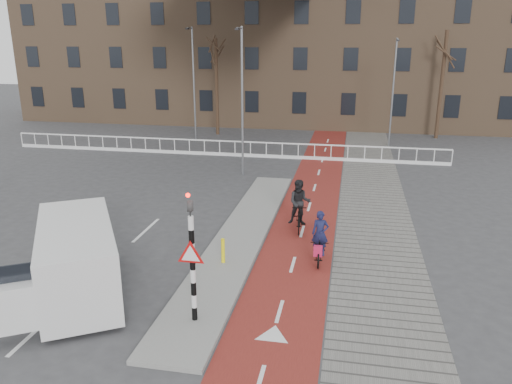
# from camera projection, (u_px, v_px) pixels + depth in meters

# --- Properties ---
(ground) EXTENTS (120.00, 120.00, 0.00)m
(ground) POSITION_uv_depth(u_px,v_px,m) (235.00, 289.00, 14.88)
(ground) COLOR #38383A
(ground) RESTS_ON ground
(bike_lane) EXTENTS (2.50, 60.00, 0.01)m
(bike_lane) POSITION_uv_depth(u_px,v_px,m) (313.00, 194.00, 23.98)
(bike_lane) COLOR maroon
(bike_lane) RESTS_ON ground
(sidewalk) EXTENTS (3.00, 60.00, 0.01)m
(sidewalk) POSITION_uv_depth(u_px,v_px,m) (372.00, 197.00, 23.47)
(sidewalk) COLOR slate
(sidewalk) RESTS_ON ground
(curb_island) EXTENTS (1.80, 16.00, 0.12)m
(curb_island) POSITION_uv_depth(u_px,v_px,m) (241.00, 236.00, 18.74)
(curb_island) COLOR gray
(curb_island) RESTS_ON ground
(traffic_signal) EXTENTS (0.80, 0.80, 3.68)m
(traffic_signal) POSITION_uv_depth(u_px,v_px,m) (192.00, 254.00, 12.50)
(traffic_signal) COLOR black
(traffic_signal) RESTS_ON curb_island
(bollard) EXTENTS (0.12, 0.12, 0.83)m
(bollard) POSITION_uv_depth(u_px,v_px,m) (223.00, 251.00, 16.27)
(bollard) COLOR #FFEA0E
(bollard) RESTS_ON curb_island
(cyclist_near) EXTENTS (0.64, 1.69, 1.76)m
(cyclist_near) POSITION_uv_depth(u_px,v_px,m) (320.00, 245.00, 16.54)
(cyclist_near) COLOR black
(cyclist_near) RESTS_ON bike_lane
(cyclist_far) EXTENTS (0.92, 1.92, 2.02)m
(cyclist_far) POSITION_uv_depth(u_px,v_px,m) (299.00, 210.00, 19.21)
(cyclist_far) COLOR black
(cyclist_far) RESTS_ON bike_lane
(van) EXTENTS (4.26, 5.26, 2.13)m
(van) POSITION_uv_depth(u_px,v_px,m) (78.00, 259.00, 14.28)
(van) COLOR silver
(van) RESTS_ON ground
(railing) EXTENTS (28.00, 0.10, 0.99)m
(railing) POSITION_uv_depth(u_px,v_px,m) (220.00, 151.00, 31.63)
(railing) COLOR silver
(railing) RESTS_ON ground
(townhouse_row) EXTENTS (46.00, 10.00, 15.90)m
(townhouse_row) POSITION_uv_depth(u_px,v_px,m) (285.00, 30.00, 43.11)
(townhouse_row) COLOR #7F6047
(townhouse_row) RESTS_ON ground
(tree_mid) EXTENTS (0.25, 0.25, 7.14)m
(tree_mid) POSITION_uv_depth(u_px,v_px,m) (217.00, 88.00, 37.64)
(tree_mid) COLOR #302015
(tree_mid) RESTS_ON ground
(tree_right) EXTENTS (0.26, 0.26, 7.69)m
(tree_right) POSITION_uv_depth(u_px,v_px,m) (441.00, 86.00, 36.04)
(tree_right) COLOR #302015
(tree_right) RESTS_ON ground
(streetlight_near) EXTENTS (0.12, 0.12, 7.73)m
(streetlight_near) POSITION_uv_depth(u_px,v_px,m) (242.00, 104.00, 26.11)
(streetlight_near) COLOR slate
(streetlight_near) RESTS_ON ground
(streetlight_left) EXTENTS (0.12, 0.12, 7.90)m
(streetlight_left) POSITION_uv_depth(u_px,v_px,m) (194.00, 85.00, 35.27)
(streetlight_left) COLOR slate
(streetlight_left) RESTS_ON ground
(streetlight_right) EXTENTS (0.12, 0.12, 7.16)m
(streetlight_right) POSITION_uv_depth(u_px,v_px,m) (393.00, 93.00, 33.53)
(streetlight_right) COLOR slate
(streetlight_right) RESTS_ON ground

